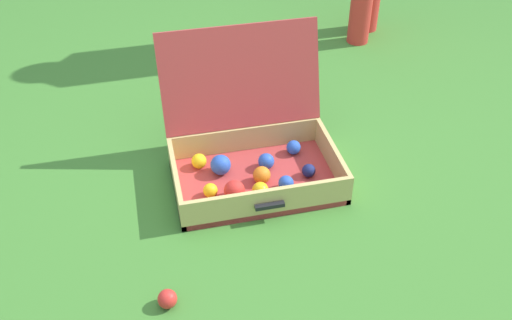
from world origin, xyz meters
TOP-DOWN VIEW (x-y plane):
  - ground_plane at (0.00, 0.00)m, footprint 16.00×16.00m
  - open_suitcase at (-0.07, 0.15)m, footprint 0.65×0.57m
  - stray_ball_on_grass at (-0.47, -0.44)m, footprint 0.06×0.06m

SIDE VIEW (x-z plane):
  - ground_plane at x=0.00m, z-range 0.00..0.00m
  - stray_ball_on_grass at x=-0.47m, z-range 0.00..0.06m
  - open_suitcase at x=-0.07m, z-range -0.15..0.38m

